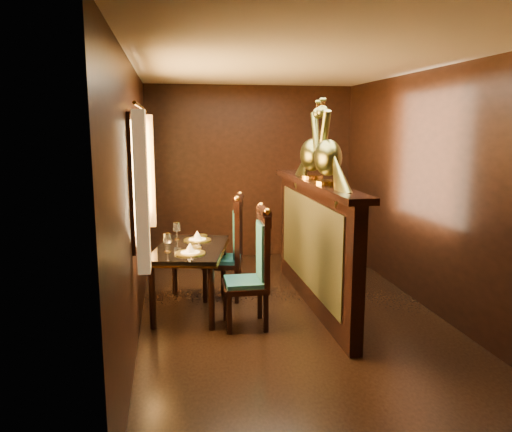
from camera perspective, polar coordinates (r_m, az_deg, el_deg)
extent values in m
plane|color=black|center=(5.22, 3.93, -11.37)|extent=(5.00, 5.00, 0.00)
cube|color=black|center=(7.34, -0.61, 4.99)|extent=(3.00, 0.04, 2.50)
cube|color=black|center=(2.59, 17.57, -5.24)|extent=(3.00, 0.04, 2.50)
cube|color=black|center=(4.77, -13.66, 1.86)|extent=(0.04, 5.00, 2.50)
cube|color=black|center=(5.46, 19.59, 2.59)|extent=(0.04, 5.00, 2.50)
cube|color=beige|center=(4.89, 4.31, 17.01)|extent=(3.00, 5.00, 0.04)
cube|color=#FFC672|center=(5.05, -13.50, 4.60)|extent=(0.01, 1.70, 1.05)
cube|color=gold|center=(4.08, -12.94, 2.64)|extent=(0.10, 0.22, 1.30)
cube|color=gold|center=(6.01, -12.01, 5.04)|extent=(0.10, 0.22, 1.30)
cylinder|color=#C68A2A|center=(5.02, -12.93, 11.97)|extent=(0.03, 2.20, 0.03)
cube|color=black|center=(5.38, 6.62, -3.49)|extent=(0.12, 2.60, 1.30)
cube|color=#353218|center=(5.36, 5.97, -3.00)|extent=(0.02, 2.20, 0.95)
cube|color=black|center=(5.27, 6.78, 3.72)|extent=(0.26, 2.70, 0.06)
cube|color=black|center=(5.23, -7.51, -3.74)|extent=(0.92, 1.26, 0.04)
cube|color=#C68A2A|center=(5.24, -7.51, -4.06)|extent=(0.94, 1.29, 0.02)
cylinder|color=black|center=(4.91, -11.76, -9.11)|extent=(0.06, 0.06, 0.63)
cylinder|color=black|center=(4.80, -5.11, -9.37)|extent=(0.06, 0.06, 0.63)
cylinder|color=black|center=(5.86, -9.30, -5.83)|extent=(0.06, 0.06, 0.63)
cylinder|color=black|center=(5.77, -3.76, -5.97)|extent=(0.06, 0.06, 0.63)
cylinder|color=gold|center=(4.96, -7.53, -4.21)|extent=(0.30, 0.30, 0.01)
cone|color=white|center=(4.94, -7.54, -3.61)|extent=(0.11, 0.11, 0.10)
cylinder|color=gold|center=(5.51, -6.71, -2.72)|extent=(0.30, 0.30, 0.01)
cone|color=white|center=(5.50, -6.73, -2.18)|extent=(0.11, 0.11, 0.10)
cylinder|color=silver|center=(5.24, -10.21, -3.22)|extent=(0.03, 0.03, 0.06)
cylinder|color=silver|center=(5.28, -10.03, -3.13)|extent=(0.03, 0.03, 0.06)
cube|color=black|center=(4.85, -1.27, -8.05)|extent=(0.42, 0.42, 0.05)
cube|color=#124C52|center=(4.83, -1.27, -7.54)|extent=(0.38, 0.38, 0.05)
cube|color=#124C52|center=(4.77, 0.89, -3.94)|extent=(0.04, 0.33, 0.54)
cube|color=black|center=(4.74, -3.08, -11.25)|extent=(0.05, 0.05, 0.37)
cube|color=black|center=(4.78, 1.13, -11.03)|extent=(0.05, 0.05, 0.37)
cube|color=black|center=(5.06, -3.50, -9.83)|extent=(0.05, 0.05, 0.37)
cube|color=black|center=(5.10, 0.42, -9.64)|extent=(0.05, 0.05, 0.37)
sphere|color=#C68A2A|center=(4.52, 1.28, 0.51)|extent=(0.06, 0.06, 0.06)
sphere|color=#C68A2A|center=(4.86, 0.55, 1.19)|extent=(0.06, 0.06, 0.06)
cube|color=black|center=(5.64, -3.83, -5.38)|extent=(0.51, 0.51, 0.06)
cube|color=#124C52|center=(5.63, -3.84, -4.93)|extent=(0.46, 0.46, 0.05)
cube|color=#124C52|center=(5.54, -1.99, -1.90)|extent=(0.11, 0.33, 0.54)
cube|color=black|center=(5.57, -5.83, -7.96)|extent=(0.05, 0.05, 0.38)
cube|color=black|center=(5.52, -2.22, -8.06)|extent=(0.05, 0.05, 0.38)
cube|color=black|center=(5.89, -5.29, -6.91)|extent=(0.05, 0.05, 0.38)
cube|color=black|center=(5.85, -1.89, -6.99)|extent=(0.05, 0.05, 0.38)
sphere|color=#C68A2A|center=(5.30, -2.19, 2.02)|extent=(0.06, 0.06, 0.06)
sphere|color=#C68A2A|center=(5.64, -1.86, 2.52)|extent=(0.06, 0.06, 0.06)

